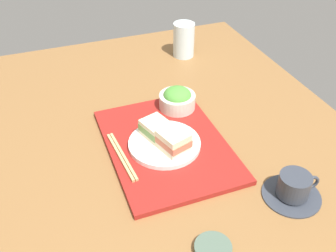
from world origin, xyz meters
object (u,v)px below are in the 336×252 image
(salad_bowl, at_px, (177,99))
(small_sauce_dish, at_px, (213,249))
(sandwich_far, at_px, (173,141))
(drinking_glass, at_px, (184,40))
(chopsticks_pair, at_px, (122,156))
(sandwich_near, at_px, (156,129))
(coffee_cup, at_px, (294,188))
(sandwich_plate, at_px, (164,144))

(salad_bowl, distance_m, small_sauce_dish, 0.51)
(small_sauce_dish, bearing_deg, salad_bowl, 166.72)
(small_sauce_dish, bearing_deg, sandwich_far, 174.53)
(drinking_glass, bearing_deg, sandwich_far, -25.03)
(chopsticks_pair, xyz_separation_m, small_sauce_dish, (0.33, 0.10, -0.01))
(sandwich_near, distance_m, salad_bowl, 0.17)
(sandwich_near, xyz_separation_m, drinking_glass, (-0.46, 0.27, 0.01))
(sandwich_far, height_order, coffee_cup, sandwich_far)
(salad_bowl, xyz_separation_m, small_sauce_dish, (0.49, -0.12, -0.04))
(coffee_cup, distance_m, drinking_glass, 0.76)
(sandwich_plate, xyz_separation_m, sandwich_far, (0.03, 0.01, 0.03))
(salad_bowl, relative_size, chopsticks_pair, 0.56)
(sandwich_plate, relative_size, chopsticks_pair, 0.98)
(sandwich_far, bearing_deg, drinking_glass, 154.97)
(sandwich_plate, distance_m, coffee_cup, 0.35)
(sandwich_far, height_order, chopsticks_pair, sandwich_far)
(sandwich_near, height_order, chopsticks_pair, sandwich_near)
(sandwich_far, bearing_deg, chopsticks_pair, -102.97)
(drinking_glass, bearing_deg, small_sauce_dish, -18.41)
(sandwich_far, distance_m, small_sauce_dish, 0.30)
(sandwich_near, bearing_deg, chopsticks_pair, -70.22)
(salad_bowl, xyz_separation_m, drinking_glass, (-0.34, 0.16, 0.02))
(chopsticks_pair, height_order, coffee_cup, coffee_cup)
(sandwich_plate, bearing_deg, chopsticks_pair, -87.92)
(sandwich_near, bearing_deg, salad_bowl, 138.00)
(sandwich_far, bearing_deg, sandwich_near, -161.53)
(sandwich_plate, height_order, coffee_cup, coffee_cup)
(coffee_cup, height_order, small_sauce_dish, coffee_cup)
(sandwich_near, bearing_deg, sandwich_far, 18.47)
(sandwich_near, bearing_deg, drinking_glass, 149.58)
(sandwich_far, relative_size, small_sauce_dish, 1.21)
(salad_bowl, bearing_deg, sandwich_plate, -32.17)
(sandwich_plate, bearing_deg, small_sauce_dish, -2.94)
(sandwich_plate, distance_m, sandwich_far, 0.05)
(sandwich_plate, height_order, salad_bowl, salad_bowl)
(chopsticks_pair, bearing_deg, sandwich_plate, 92.08)
(chopsticks_pair, distance_m, coffee_cup, 0.43)
(sandwich_far, bearing_deg, salad_bowl, 155.52)
(salad_bowl, relative_size, drinking_glass, 0.86)
(coffee_cup, bearing_deg, salad_bowl, -163.47)
(chopsticks_pair, bearing_deg, salad_bowl, 126.46)
(salad_bowl, distance_m, coffee_cup, 0.44)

